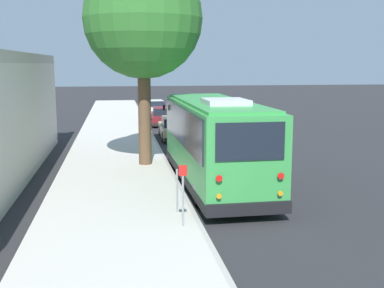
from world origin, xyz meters
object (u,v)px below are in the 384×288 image
object	(u,v)px
street_tree	(143,11)
sign_post_near	(183,195)
fire_hydrant	(148,139)
parked_sedan_tan	(174,128)
shuttle_bus	(214,138)
parked_sedan_white	(154,108)
parked_sedan_maroon	(163,117)
sign_post_far	(177,191)

from	to	relation	value
street_tree	sign_post_near	bearing A→B (deg)	-176.69
fire_hydrant	parked_sedan_tan	bearing A→B (deg)	-26.36
shuttle_bus	parked_sedan_white	bearing A→B (deg)	-0.12
shuttle_bus	parked_sedan_maroon	xyz separation A→B (m)	(18.05, 0.12, -1.14)
shuttle_bus	fire_hydrant	xyz separation A→B (m)	(7.70, 1.88, -1.17)
sign_post_near	parked_sedan_white	bearing A→B (deg)	-3.09
shuttle_bus	street_tree	world-z (taller)	street_tree
shuttle_bus	fire_hydrant	distance (m)	8.01
shuttle_bus	sign_post_far	world-z (taller)	shuttle_bus
parked_sedan_tan	shuttle_bus	bearing A→B (deg)	-178.15
parked_sedan_maroon	fire_hydrant	distance (m)	10.50
parked_sedan_tan	fire_hydrant	xyz separation A→B (m)	(-3.65, 1.81, -0.03)
street_tree	parked_sedan_white	bearing A→B (deg)	-5.63
parked_sedan_tan	street_tree	distance (m)	10.03
shuttle_bus	parked_sedan_tan	bearing A→B (deg)	-0.30
shuttle_bus	parked_sedan_white	size ratio (longest dim) A/B	2.14
parked_sedan_tan	sign_post_far	xyz separation A→B (m)	(-14.88, 1.73, 0.20)
parked_sedan_white	parked_sedan_maroon	bearing A→B (deg)	179.01
shuttle_bus	parked_sedan_tan	size ratio (longest dim) A/B	1.94
street_tree	sign_post_near	world-z (taller)	street_tree
shuttle_bus	street_tree	bearing A→B (deg)	32.18
parked_sedan_maroon	sign_post_near	size ratio (longest dim) A/B	2.85
sign_post_far	fire_hydrant	size ratio (longest dim) A/B	1.56
parked_sedan_maroon	street_tree	xyz separation A→B (m)	(-14.50, 2.17, 5.90)
street_tree	sign_post_near	xyz separation A→B (m)	(-8.31, -0.48, -5.49)
fire_hydrant	parked_sedan_maroon	bearing A→B (deg)	-9.70
shuttle_bus	parked_sedan_tan	world-z (taller)	shuttle_bus
shuttle_bus	parked_sedan_white	xyz separation A→B (m)	(24.39, 0.24, -1.11)
shuttle_bus	sign_post_far	xyz separation A→B (m)	(-3.52, 1.81, -0.94)
parked_sedan_tan	sign_post_near	size ratio (longest dim) A/B	2.88
parked_sedan_white	street_tree	xyz separation A→B (m)	(-20.84, 2.05, 5.87)
parked_sedan_tan	parked_sedan_maroon	world-z (taller)	parked_sedan_tan
parked_sedan_maroon	fire_hydrant	xyz separation A→B (m)	(-10.35, 1.77, -0.03)
shuttle_bus	parked_sedan_tan	xyz separation A→B (m)	(11.35, 0.07, -1.14)
parked_sedan_tan	parked_sedan_maroon	xyz separation A→B (m)	(6.69, 0.04, -0.01)
parked_sedan_tan	sign_post_far	bearing A→B (deg)	174.82
parked_sedan_maroon	parked_sedan_white	bearing A→B (deg)	4.63
parked_sedan_white	sign_post_far	world-z (taller)	sign_post_far
shuttle_bus	street_tree	distance (m)	6.36
street_tree	parked_sedan_tan	bearing A→B (deg)	-15.84
sign_post_far	parked_sedan_tan	bearing A→B (deg)	-6.65
parked_sedan_white	sign_post_near	bearing A→B (deg)	174.85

